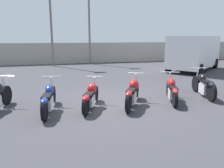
% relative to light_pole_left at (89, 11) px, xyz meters
% --- Properties ---
extents(ground_plane, '(60.00, 60.00, 0.00)m').
position_rel_light_pole_left_xyz_m(ground_plane, '(-0.93, -11.12, -4.24)').
color(ground_plane, '#38383D').
extents(fence_back, '(40.00, 0.04, 1.75)m').
position_rel_light_pole_left_xyz_m(fence_back, '(-0.93, 0.63, -3.36)').
color(fence_back, '#9E998E').
rests_on(fence_back, ground_plane).
extents(light_pole_left, '(0.70, 0.35, 7.13)m').
position_rel_light_pole_left_xyz_m(light_pole_left, '(0.00, 0.00, 0.00)').
color(light_pole_left, slate).
rests_on(light_pole_left, ground_plane).
extents(light_pole_right, '(0.70, 0.35, 7.69)m').
position_rel_light_pole_left_xyz_m(light_pole_right, '(-2.99, -0.76, 0.29)').
color(light_pole_right, slate).
rests_on(light_pole_right, ground_plane).
extents(motorcycle_slot_1, '(0.63, 2.17, 0.98)m').
position_rel_light_pole_left_xyz_m(motorcycle_slot_1, '(-3.03, -11.67, -3.83)').
color(motorcycle_slot_1, black).
rests_on(motorcycle_slot_1, ground_plane).
extents(motorcycle_slot_2, '(0.90, 1.85, 0.94)m').
position_rel_light_pole_left_xyz_m(motorcycle_slot_2, '(-1.75, -11.63, -3.83)').
color(motorcycle_slot_2, black).
rests_on(motorcycle_slot_2, ground_plane).
extents(motorcycle_slot_3, '(1.13, 1.89, 1.01)m').
position_rel_light_pole_left_xyz_m(motorcycle_slot_3, '(-0.37, -11.71, -3.79)').
color(motorcycle_slot_3, black).
rests_on(motorcycle_slot_3, ground_plane).
extents(motorcycle_slot_4, '(0.99, 1.98, 0.95)m').
position_rel_light_pole_left_xyz_m(motorcycle_slot_4, '(1.16, -11.54, -3.82)').
color(motorcycle_slot_4, black).
rests_on(motorcycle_slot_4, ground_plane).
extents(motorcycle_slot_5, '(0.74, 2.05, 1.03)m').
position_rel_light_pole_left_xyz_m(motorcycle_slot_5, '(2.66, -11.27, -3.80)').
color(motorcycle_slot_5, black).
rests_on(motorcycle_slot_5, ground_plane).
extents(parked_van, '(5.24, 4.74, 2.29)m').
position_rel_light_pole_left_xyz_m(parked_van, '(6.33, -5.28, -2.97)').
color(parked_van, white).
rests_on(parked_van, ground_plane).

